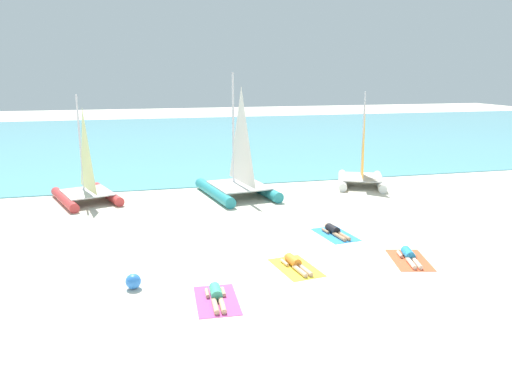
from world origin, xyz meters
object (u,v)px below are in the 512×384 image
Objects in this scene: sailboat_white at (362,172)px; sunbather_center_left at (295,263)px; towel_center_left at (296,268)px; sailboat_teal at (238,178)px; towel_leftmost at (217,300)px; beach_ball at (133,281)px; sunbather_rightmost at (409,256)px; sunbather_center_right at (334,231)px; sunbather_leftmost at (216,295)px; towel_rightmost at (410,260)px; sailboat_red at (86,186)px; towel_center_right at (335,235)px.

sailboat_white is 3.12× the size of sunbather_center_left.
sailboat_white reaches higher than towel_center_left.
sunbather_center_left is at bearing -100.70° from sailboat_teal.
beach_ball reaches higher than towel_leftmost.
sunbather_rightmost is 8.64m from beach_ball.
sunbather_leftmost is at bearing -147.48° from sunbather_center_right.
sailboat_teal is 3.09× the size of towel_leftmost.
sunbather_center_right is at bearing -98.96° from sailboat_white.
beach_ball is (-11.90, -10.36, -0.51)m from sailboat_white.
towel_rightmost is (3.56, -9.64, -0.87)m from sailboat_teal.
beach_ball is at bearing -165.23° from sunbather_rightmost.
sailboat_red reaches higher than sunbather_center_right.
towel_center_right is at bearing 128.70° from sunbather_rightmost.
towel_leftmost is at bearing -31.56° from beach_ball.
sunbather_center_right is at bearing 39.55° from sunbather_center_left.
sunbather_rightmost reaches higher than towel_leftmost.
beach_ball is (-7.32, -3.00, 0.21)m from towel_center_right.
sailboat_red is 10.53m from beach_ball.
sunbather_rightmost is at bearing -12.45° from sunbather_center_left.
sailboat_red reaches higher than towel_center_right.
sunbather_leftmost is at bearing -106.87° from sailboat_white.
towel_rightmost is 4.39× the size of beach_ball.
towel_center_left is at bearing -101.75° from sailboat_white.
towel_center_left is at bearing -169.33° from sunbather_rightmost.
beach_ball is at bearing 176.58° from sunbather_center_left.
sailboat_red is at bearing 112.67° from sunbather_leftmost.
towel_center_left is 4.39× the size of beach_ball.
sunbather_center_left is 3.62× the size of beach_ball.
sunbather_center_right is (-0.01, 0.07, 0.13)m from towel_center_right.
sunbather_rightmost is 3.59× the size of beach_ball.
sailboat_red is at bearing 100.88° from beach_ball.
towel_leftmost is 1.21× the size of sunbather_leftmost.
beach_ball is (-7.31, -3.06, 0.09)m from sunbather_center_right.
sailboat_teal is at bearing 108.62° from towel_center_right.
sunbather_leftmost is (-9.77, -11.60, -0.60)m from sailboat_white.
beach_ball is at bearing -164.47° from sunbather_center_right.
sailboat_red is 11.81m from sunbather_center_right.
sunbather_rightmost is at bearing -84.40° from sailboat_white.
towel_rightmost is at bearing -66.13° from towel_center_right.
sunbather_rightmost is (10.63, -10.23, -0.60)m from sailboat_red.
sailboat_teal is 3.74× the size of sunbather_center_right.
sailboat_red is 14.76m from sunbather_rightmost.
towel_leftmost is 2.50m from beach_ball.
sunbather_center_right is (5.18, 4.30, 0.00)m from sunbather_leftmost.
towel_rightmost is (-3.28, -10.32, -0.72)m from sailboat_white.
towel_leftmost is 1.21× the size of sunbather_center_right.
sailboat_red is 12.30m from sunbather_leftmost.
sunbather_center_left is at bearing -139.61° from sunbather_center_right.
sailboat_white reaches higher than sunbather_rightmost.
sunbather_center_left is 4.89m from beach_ball.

